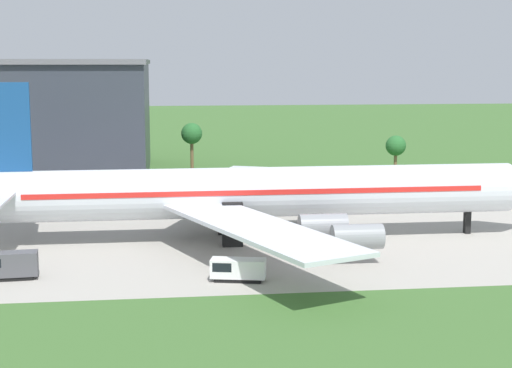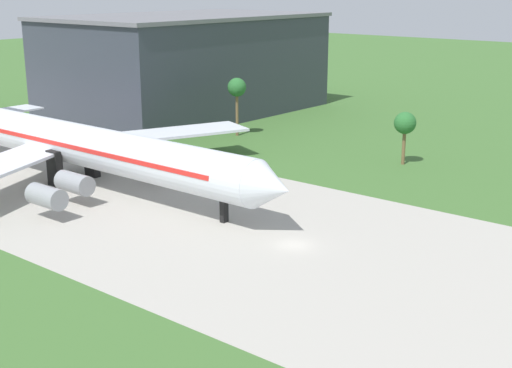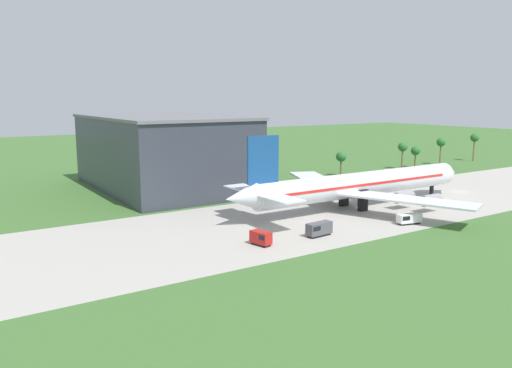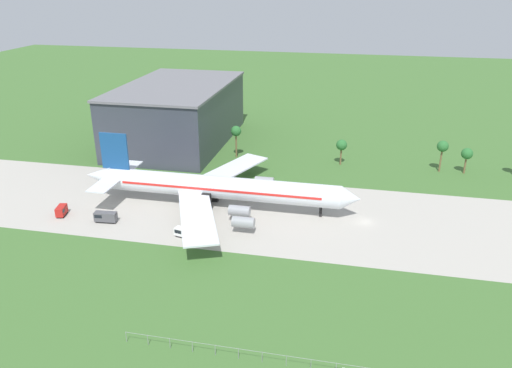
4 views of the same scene
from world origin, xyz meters
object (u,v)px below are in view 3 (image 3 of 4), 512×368
Objects in this scene: fuel_truck at (261,238)px; terminal_building at (162,152)px; catering_van at (319,229)px; jet_airliner at (359,185)px; baggage_tug at (408,219)px.

fuel_truck is 68.05m from terminal_building.
fuel_truck is at bearing 175.74° from catering_van.
jet_airliner is 1.25× the size of terminal_building.
fuel_truck is at bearing 173.14° from baggage_tug.
jet_airliner reaches higher than baggage_tug.
catering_van is 0.10× the size of terminal_building.
catering_van is 68.65m from terminal_building.
baggage_tug is at bearing -68.95° from terminal_building.
catering_van is (-25.59, -14.85, -4.32)m from jet_airliner.
fuel_truck is at bearing -160.25° from jet_airliner.
terminal_building is at bearing 93.95° from catering_van.
terminal_building reaches higher than jet_airliner.
jet_airliner is 13.37× the size of baggage_tug.
jet_airliner is 29.90m from catering_van.
baggage_tug is at bearing -8.34° from catering_van.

